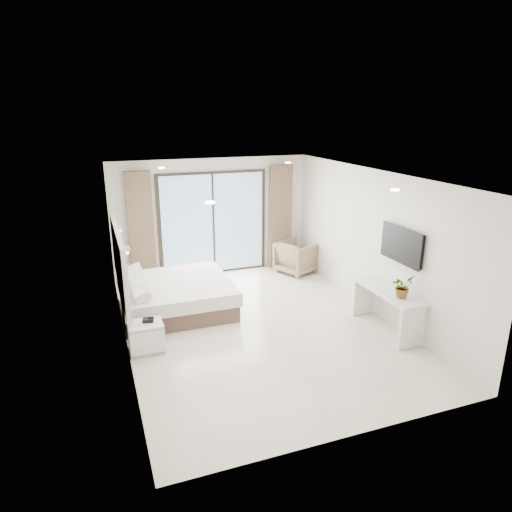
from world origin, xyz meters
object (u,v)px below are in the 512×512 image
Objects in this scene: bed at (175,296)px; armchair at (297,256)px; console_desk at (387,301)px; nightstand at (146,337)px.

bed is 2.49× the size of armchair.
armchair is at bearing 20.67° from bed.
console_desk is at bearing 159.21° from armchair.
bed is 1.34× the size of console_desk.
console_desk is (4.05, -0.69, 0.31)m from nightstand.
armchair is at bearing 93.31° from console_desk.
bed is at bearing 86.58° from armchair.
nightstand is (-0.74, -1.42, -0.06)m from bed.
bed is 1.60m from nightstand.
console_desk is at bearing -9.26° from nightstand.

